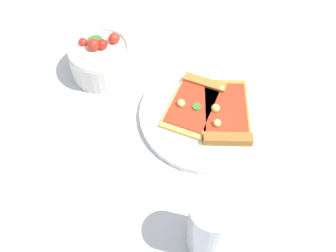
# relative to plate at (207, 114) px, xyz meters

# --- Properties ---
(ground_plane) EXTENTS (2.40, 2.40, 0.00)m
(ground_plane) POSITION_rel_plate_xyz_m (0.03, -0.01, -0.01)
(ground_plane) COLOR silver
(ground_plane) RESTS_ON ground
(plate) EXTENTS (0.26, 0.26, 0.01)m
(plate) POSITION_rel_plate_xyz_m (0.00, 0.00, 0.00)
(plate) COLOR white
(plate) RESTS_ON ground_plane
(pizza_slice_near) EXTENTS (0.11, 0.15, 0.02)m
(pizza_slice_near) POSITION_rel_plate_xyz_m (0.03, -0.01, 0.01)
(pizza_slice_near) COLOR #E5B256
(pizza_slice_near) RESTS_ON plate
(pizza_slice_far) EXTENTS (0.16, 0.18, 0.02)m
(pizza_slice_far) POSITION_rel_plate_xyz_m (-0.04, -0.01, 0.01)
(pizza_slice_far) COLOR gold
(pizza_slice_far) RESTS_ON plate
(salad_bowl) EXTENTS (0.13, 0.13, 0.09)m
(salad_bowl) POSITION_rel_plate_xyz_m (0.25, 0.01, 0.03)
(salad_bowl) COLOR white
(salad_bowl) RESTS_ON ground_plane
(soda_glass) EXTENTS (0.07, 0.07, 0.13)m
(soda_glass) POSITION_rel_plate_xyz_m (-0.12, 0.22, 0.06)
(soda_glass) COLOR silver
(soda_glass) RESTS_ON ground_plane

